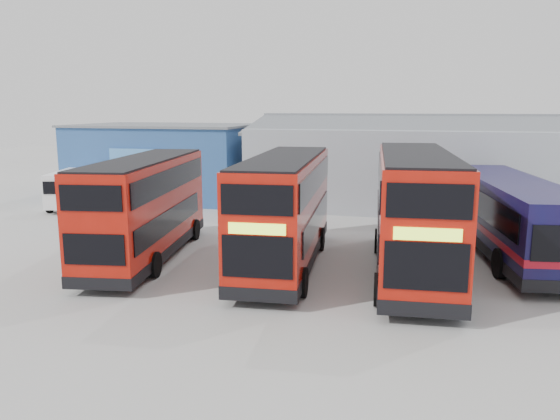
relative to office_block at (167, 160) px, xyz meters
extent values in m
plane|color=#9F9F9A|center=(14.00, -17.99, -2.58)|extent=(120.00, 120.00, 0.00)
cube|color=navy|center=(0.00, 0.01, -0.08)|extent=(12.00, 8.00, 5.00)
cube|color=slate|center=(0.00, 0.01, 2.47)|extent=(12.30, 8.30, 0.15)
cube|color=#4C8FD7|center=(0.00, -4.09, 0.42)|extent=(3.96, 0.15, 1.40)
cube|color=#9BA1A9|center=(22.00, 2.01, -0.08)|extent=(30.00, 12.00, 5.00)
cube|color=slate|center=(22.00, -0.79, 2.67)|extent=(30.50, 6.33, 1.29)
cube|color=slate|center=(22.00, 4.80, 2.67)|extent=(30.50, 6.33, 1.29)
cube|color=#B2150A|center=(6.52, -15.24, -0.31)|extent=(3.92, 10.27, 3.87)
cube|color=black|center=(6.52, -15.24, -2.05)|extent=(3.96, 10.32, 0.43)
cube|color=black|center=(7.77, -15.42, -0.77)|extent=(1.37, 8.40, 0.91)
cube|color=black|center=(5.38, -15.80, -0.77)|extent=(1.37, 8.40, 0.91)
cube|color=black|center=(7.71, -15.05, 0.86)|extent=(1.52, 9.34, 0.91)
cube|color=black|center=(5.32, -15.42, 0.86)|extent=(1.52, 9.34, 0.91)
cube|color=black|center=(5.73, -10.27, -0.86)|extent=(2.13, 0.38, 1.29)
cube|color=black|center=(5.73, -10.27, 0.86)|extent=(2.13, 0.38, 0.91)
cube|color=#AAD12C|center=(5.73, -10.26, 0.00)|extent=(1.70, 0.30, 0.33)
cube|color=black|center=(7.30, -20.21, -0.86)|extent=(2.08, 0.37, 1.05)
cube|color=black|center=(7.30, -20.21, 0.86)|extent=(2.08, 0.37, 0.86)
cube|color=black|center=(6.52, -15.24, 1.64)|extent=(3.75, 10.11, 0.10)
cylinder|color=black|center=(7.11, -11.62, -2.08)|extent=(0.46, 1.03, 0.99)
cylinder|color=black|center=(4.84, -11.97, -2.08)|extent=(0.46, 1.03, 0.99)
cylinder|color=black|center=(8.04, -17.56, -2.08)|extent=(0.46, 1.03, 0.99)
cylinder|color=black|center=(5.78, -17.91, -2.08)|extent=(0.46, 1.03, 0.99)
cube|color=#B2150A|center=(12.40, -14.73, -0.22)|extent=(3.36, 10.61, 4.02)
cube|color=black|center=(12.40, -14.73, -2.03)|extent=(3.41, 10.65, 0.45)
cube|color=black|center=(11.11, -14.44, -0.69)|extent=(0.80, 8.82, 0.94)
cube|color=black|center=(13.62, -14.23, -0.69)|extent=(0.80, 8.82, 0.94)
cube|color=black|center=(11.14, -14.84, 1.00)|extent=(0.89, 9.81, 0.94)
cube|color=black|center=(13.66, -14.62, 1.00)|extent=(0.89, 9.81, 0.94)
cube|color=black|center=(12.85, -19.95, -0.79)|extent=(2.23, 0.24, 1.34)
cube|color=black|center=(12.85, -19.95, 1.00)|extent=(2.23, 0.24, 0.94)
cube|color=#AAD12C|center=(12.85, -19.96, 0.10)|extent=(1.79, 0.19, 0.35)
cube|color=black|center=(11.95, -9.51, -0.79)|extent=(2.18, 0.24, 1.09)
cube|color=black|center=(11.95, -9.51, 1.00)|extent=(2.18, 0.24, 0.89)
cube|color=black|center=(12.40, -14.73, 1.81)|extent=(3.20, 10.45, 0.10)
cylinder|color=black|center=(11.52, -18.45, -2.06)|extent=(0.40, 1.06, 1.03)
cylinder|color=black|center=(13.90, -18.24, -2.06)|extent=(0.40, 1.06, 1.03)
cylinder|color=black|center=(10.99, -12.21, -2.06)|extent=(0.40, 1.06, 1.03)
cylinder|color=black|center=(13.36, -12.01, -2.06)|extent=(0.40, 1.06, 1.03)
cube|color=#B2150A|center=(17.42, -14.51, -0.09)|extent=(3.52, 11.18, 4.24)
cube|color=black|center=(17.42, -14.51, -2.00)|extent=(3.57, 11.23, 0.47)
cube|color=black|center=(16.06, -14.20, -0.59)|extent=(0.83, 9.30, 1.00)
cube|color=black|center=(18.71, -13.98, -0.59)|extent=(0.83, 9.30, 1.00)
cube|color=black|center=(16.09, -14.62, 1.19)|extent=(0.91, 10.34, 1.00)
cube|color=black|center=(18.74, -14.40, 1.19)|extent=(0.91, 10.34, 1.00)
cube|color=black|center=(17.88, -20.01, -0.69)|extent=(2.35, 0.25, 1.41)
cube|color=black|center=(17.88, -20.01, 1.19)|extent=(2.35, 0.25, 1.00)
cube|color=#AAD12C|center=(17.88, -20.02, 0.25)|extent=(1.88, 0.20, 0.37)
cube|color=black|center=(16.96, -9.00, -0.69)|extent=(2.30, 0.24, 1.15)
cube|color=black|center=(16.96, -9.00, 1.19)|extent=(2.30, 0.24, 0.94)
cube|color=black|center=(17.42, -14.51, 2.05)|extent=(3.36, 11.01, 0.10)
cylinder|color=black|center=(16.48, -18.42, -2.03)|extent=(0.42, 1.11, 1.09)
cylinder|color=black|center=(18.99, -18.21, -2.03)|extent=(0.42, 1.11, 1.09)
cylinder|color=black|center=(15.94, -11.84, -2.03)|extent=(0.42, 1.11, 1.09)
cylinder|color=black|center=(18.44, -11.63, -2.03)|extent=(0.42, 1.11, 1.09)
cube|color=#0D0E3B|center=(21.42, -10.78, -0.74)|extent=(4.59, 12.38, 2.92)
cube|color=black|center=(21.42, -10.78, -2.00)|extent=(4.64, 12.43, 0.44)
cube|color=#A80C1D|center=(21.42, -10.78, -1.26)|extent=(4.63, 12.42, 0.28)
cube|color=black|center=(22.85, -10.89, -0.27)|extent=(1.62, 10.01, 1.05)
cube|color=black|center=(20.09, -11.32, -0.27)|extent=(1.62, 10.01, 1.05)
cube|color=black|center=(20.48, -4.78, -0.54)|extent=(2.45, 0.44, 1.43)
cylinder|color=black|center=(22.06, -6.34, -2.01)|extent=(0.52, 1.19, 1.14)
cylinder|color=black|center=(19.45, -6.75, -2.01)|extent=(0.52, 1.19, 1.14)
cylinder|color=black|center=(20.64, -14.35, -2.01)|extent=(0.52, 1.19, 1.14)
cube|color=white|center=(-3.62, -5.56, -1.23)|extent=(3.53, 5.76, 2.04)
cube|color=black|center=(-2.88, -8.17, -0.91)|extent=(1.88, 0.58, 0.75)
cube|color=black|center=(-4.21, -7.52, -0.91)|extent=(0.31, 0.95, 0.65)
cube|color=black|center=(-2.10, -6.92, -0.91)|extent=(0.31, 0.95, 0.65)
cylinder|color=black|center=(-4.12, -7.60, -2.19)|extent=(0.46, 0.82, 0.77)
cylinder|color=black|center=(-2.13, -7.04, -2.19)|extent=(0.46, 0.82, 0.77)
cylinder|color=black|center=(-5.11, -4.08, -2.19)|extent=(0.46, 0.82, 0.77)
cylinder|color=black|center=(-3.12, -3.52, -2.19)|extent=(0.46, 0.82, 0.77)
camera|label=1|loc=(17.65, -35.48, 3.78)|focal=35.00mm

